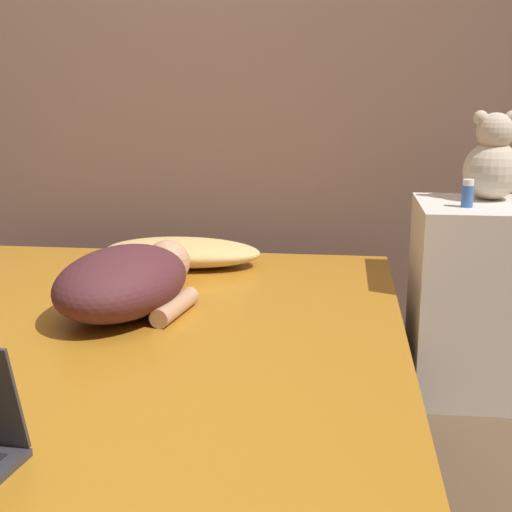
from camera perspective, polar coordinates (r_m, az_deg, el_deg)
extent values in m
plane|color=brown|center=(2.30, -11.74, -15.96)|extent=(12.00, 12.00, 0.00)
cube|color=#846656|center=(3.27, -5.42, 16.87)|extent=(8.00, 0.06, 2.60)
cube|color=#2D2319|center=(2.24, -11.91, -13.12)|extent=(1.79, 2.09, 0.26)
cube|color=#B2721E|center=(2.15, -12.19, -8.15)|extent=(1.76, 2.04, 0.16)
cube|color=silver|center=(2.72, 17.69, -3.35)|extent=(0.50, 0.45, 0.71)
ellipsoid|color=tan|center=(2.81, -5.94, 0.31)|extent=(0.62, 0.30, 0.11)
ellipsoid|color=#4C2328|center=(2.25, -10.67, -2.04)|extent=(0.46, 0.61, 0.21)
sphere|color=tan|center=(2.56, -7.09, -0.51)|extent=(0.16, 0.16, 0.16)
cylinder|color=tan|center=(2.23, -6.49, -4.06)|extent=(0.10, 0.25, 0.06)
sphere|color=beige|center=(2.73, 18.37, 6.48)|extent=(0.21, 0.21, 0.21)
sphere|color=beige|center=(2.71, 18.60, 9.42)|extent=(0.14, 0.14, 0.14)
sphere|color=beige|center=(2.70, 17.54, 10.49)|extent=(0.05, 0.05, 0.05)
sphere|color=beige|center=(2.72, 19.81, 10.34)|extent=(0.05, 0.05, 0.05)
cylinder|color=#3866B2|center=(2.55, 16.55, 4.60)|extent=(0.04, 0.04, 0.07)
cylinder|color=white|center=(2.54, 16.63, 5.66)|extent=(0.04, 0.04, 0.02)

